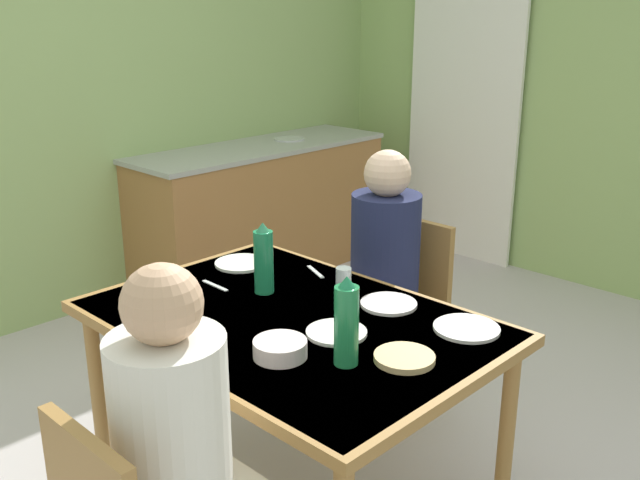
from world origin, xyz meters
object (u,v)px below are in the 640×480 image
object	(u,v)px
person_far_diner	(383,251)
kitchen_counter	(261,210)
dining_table	(291,335)
chair_far_diner	(400,302)
water_bottle_green_far	(264,260)
person_near_diner	(176,426)
water_bottle_green_near	(346,323)
serving_bowl_center	(280,349)

from	to	relation	value
person_far_diner	kitchen_counter	bearing A→B (deg)	-25.43
kitchen_counter	dining_table	bearing A→B (deg)	-38.86
dining_table	chair_far_diner	distance (m)	0.88
chair_far_diner	water_bottle_green_far	xyz separation A→B (m)	(-0.08, -0.75, 0.38)
chair_far_diner	person_far_diner	distance (m)	0.31
dining_table	person_far_diner	bearing A→B (deg)	102.88
chair_far_diner	person_near_diner	distance (m)	1.65
chair_far_diner	water_bottle_green_far	size ratio (longest dim) A/B	3.14
dining_table	water_bottle_green_far	world-z (taller)	water_bottle_green_far
water_bottle_green_near	kitchen_counter	bearing A→B (deg)	144.00
kitchen_counter	chair_far_diner	size ratio (longest dim) A/B	2.14
dining_table	person_far_diner	size ratio (longest dim) A/B	1.85
dining_table	person_near_diner	world-z (taller)	person_near_diner
dining_table	water_bottle_green_far	distance (m)	0.32
person_near_diner	serving_bowl_center	bearing A→B (deg)	105.32
kitchen_counter	chair_far_diner	world-z (taller)	kitchen_counter
water_bottle_green_far	serving_bowl_center	distance (m)	0.55
chair_far_diner	person_far_diner	size ratio (longest dim) A/B	1.13
dining_table	kitchen_counter	bearing A→B (deg)	141.14
person_far_diner	water_bottle_green_far	bearing A→B (deg)	82.82
chair_far_diner	water_bottle_green_far	world-z (taller)	water_bottle_green_far
person_near_diner	chair_far_diner	bearing A→B (deg)	107.40
serving_bowl_center	chair_far_diner	bearing A→B (deg)	108.32
kitchen_counter	person_far_diner	size ratio (longest dim) A/B	2.41
person_near_diner	water_bottle_green_far	distance (m)	0.99
water_bottle_green_near	water_bottle_green_far	distance (m)	0.64
serving_bowl_center	person_far_diner	bearing A→B (deg)	110.77
water_bottle_green_far	kitchen_counter	bearing A→B (deg)	139.10
serving_bowl_center	dining_table	bearing A→B (deg)	130.35
kitchen_counter	water_bottle_green_far	world-z (taller)	water_bottle_green_far
chair_far_diner	person_near_diner	size ratio (longest dim) A/B	1.13
dining_table	water_bottle_green_near	xyz separation A→B (m)	(0.37, -0.12, 0.20)
person_far_diner	serving_bowl_center	size ratio (longest dim) A/B	4.53
kitchen_counter	person_near_diner	size ratio (longest dim) A/B	2.41
dining_table	chair_far_diner	bearing A→B (deg)	100.86
kitchen_counter	serving_bowl_center	size ratio (longest dim) A/B	10.93
water_bottle_green_far	dining_table	bearing A→B (deg)	-21.01
dining_table	serving_bowl_center	distance (m)	0.31
kitchen_counter	person_near_diner	distance (m)	3.19
person_far_diner	water_bottle_green_near	xyz separation A→B (m)	(0.53, -0.83, 0.10)
person_near_diner	water_bottle_green_near	size ratio (longest dim) A/B	2.69
water_bottle_green_far	serving_bowl_center	size ratio (longest dim) A/B	1.63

